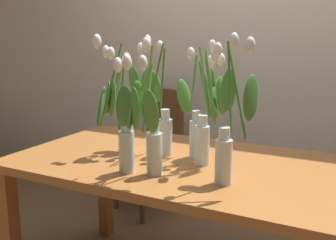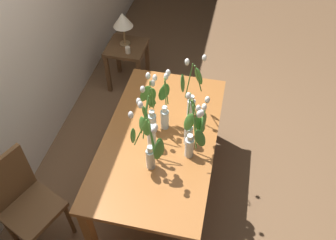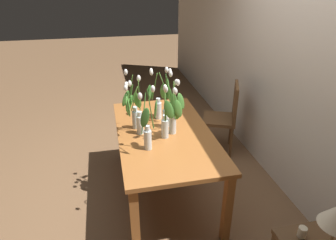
{
  "view_description": "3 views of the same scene",
  "coord_description": "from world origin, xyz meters",
  "px_view_note": "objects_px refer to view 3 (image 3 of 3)",
  "views": [
    {
      "loc": [
        0.77,
        -1.63,
        1.31
      ],
      "look_at": [
        -0.04,
        -0.06,
        0.94
      ],
      "focal_mm": 42.59,
      "sensor_mm": 36.0,
      "label": 1
    },
    {
      "loc": [
        -1.82,
        -0.46,
        2.92
      ],
      "look_at": [
        0.04,
        -0.06,
        0.91
      ],
      "focal_mm": 37.91,
      "sensor_mm": 36.0,
      "label": 2
    },
    {
      "loc": [
        2.5,
        -0.5,
        2.13
      ],
      "look_at": [
        0.07,
        0.02,
        0.9
      ],
      "focal_mm": 31.77,
      "sensor_mm": 36.0,
      "label": 3
    }
  ],
  "objects_px": {
    "dining_chair": "(226,114)",
    "dining_table": "(164,140)",
    "tulip_vase_0": "(166,108)",
    "tulip_vase_4": "(158,100)",
    "tulip_vase_5": "(133,112)",
    "tulip_vase_3": "(148,130)",
    "tulip_vase_6": "(175,113)",
    "tulip_vase_1": "(135,112)",
    "tulip_vase_2": "(166,121)",
    "pillar_candle": "(302,232)"
  },
  "relations": [
    {
      "from": "tulip_vase_4",
      "to": "dining_chair",
      "type": "height_order",
      "value": "tulip_vase_4"
    },
    {
      "from": "tulip_vase_0",
      "to": "tulip_vase_6",
      "type": "bearing_deg",
      "value": 10.84
    },
    {
      "from": "tulip_vase_6",
      "to": "tulip_vase_2",
      "type": "bearing_deg",
      "value": -54.76
    },
    {
      "from": "tulip_vase_2",
      "to": "tulip_vase_4",
      "type": "xyz_separation_m",
      "value": [
        -0.45,
        0.01,
        0.02
      ]
    },
    {
      "from": "dining_table",
      "to": "tulip_vase_1",
      "type": "relative_size",
      "value": 2.8
    },
    {
      "from": "tulip_vase_5",
      "to": "tulip_vase_3",
      "type": "bearing_deg",
      "value": 11.17
    },
    {
      "from": "dining_chair",
      "to": "dining_table",
      "type": "bearing_deg",
      "value": -54.39
    },
    {
      "from": "tulip_vase_0",
      "to": "tulip_vase_4",
      "type": "height_order",
      "value": "tulip_vase_0"
    },
    {
      "from": "tulip_vase_3",
      "to": "tulip_vase_5",
      "type": "bearing_deg",
      "value": -168.83
    },
    {
      "from": "dining_table",
      "to": "tulip_vase_3",
      "type": "distance_m",
      "value": 0.46
    },
    {
      "from": "tulip_vase_3",
      "to": "tulip_vase_6",
      "type": "distance_m",
      "value": 0.37
    },
    {
      "from": "tulip_vase_2",
      "to": "tulip_vase_5",
      "type": "xyz_separation_m",
      "value": [
        -0.28,
        -0.27,
        -0.0
      ]
    },
    {
      "from": "tulip_vase_4",
      "to": "dining_chair",
      "type": "xyz_separation_m",
      "value": [
        -0.35,
        0.94,
        -0.42
      ]
    },
    {
      "from": "tulip_vase_1",
      "to": "dining_chair",
      "type": "xyz_separation_m",
      "value": [
        -0.63,
        1.2,
        -0.44
      ]
    },
    {
      "from": "dining_table",
      "to": "dining_chair",
      "type": "relative_size",
      "value": 1.72
    },
    {
      "from": "dining_table",
      "to": "tulip_vase_1",
      "type": "xyz_separation_m",
      "value": [
        -0.03,
        -0.27,
        0.31
      ]
    },
    {
      "from": "tulip_vase_5",
      "to": "pillar_candle",
      "type": "bearing_deg",
      "value": 33.76
    },
    {
      "from": "tulip_vase_0",
      "to": "tulip_vase_1",
      "type": "xyz_separation_m",
      "value": [
        0.1,
        -0.32,
        0.03
      ]
    },
    {
      "from": "tulip_vase_2",
      "to": "tulip_vase_4",
      "type": "relative_size",
      "value": 1.01
    },
    {
      "from": "tulip_vase_3",
      "to": "tulip_vase_4",
      "type": "xyz_separation_m",
      "value": [
        -0.61,
        0.19,
        0.01
      ]
    },
    {
      "from": "tulip_vase_1",
      "to": "tulip_vase_5",
      "type": "relative_size",
      "value": 0.98
    },
    {
      "from": "tulip_vase_6",
      "to": "dining_chair",
      "type": "relative_size",
      "value": 0.6
    },
    {
      "from": "tulip_vase_0",
      "to": "tulip_vase_1",
      "type": "distance_m",
      "value": 0.34
    },
    {
      "from": "tulip_vase_0",
      "to": "dining_chair",
      "type": "bearing_deg",
      "value": 121.03
    },
    {
      "from": "tulip_vase_6",
      "to": "tulip_vase_0",
      "type": "bearing_deg",
      "value": -169.16
    },
    {
      "from": "tulip_vase_4",
      "to": "tulip_vase_1",
      "type": "bearing_deg",
      "value": -42.88
    },
    {
      "from": "dining_chair",
      "to": "tulip_vase_0",
      "type": "bearing_deg",
      "value": -58.97
    },
    {
      "from": "tulip_vase_2",
      "to": "tulip_vase_6",
      "type": "distance_m",
      "value": 0.13
    },
    {
      "from": "tulip_vase_5",
      "to": "tulip_vase_6",
      "type": "height_order",
      "value": "tulip_vase_5"
    },
    {
      "from": "tulip_vase_2",
      "to": "pillar_candle",
      "type": "xyz_separation_m",
      "value": [
        1.15,
        0.68,
        -0.34
      ]
    },
    {
      "from": "tulip_vase_2",
      "to": "tulip_vase_3",
      "type": "relative_size",
      "value": 0.93
    },
    {
      "from": "dining_table",
      "to": "tulip_vase_2",
      "type": "distance_m",
      "value": 0.31
    },
    {
      "from": "tulip_vase_5",
      "to": "dining_table",
      "type": "bearing_deg",
      "value": 63.13
    },
    {
      "from": "dining_table",
      "to": "tulip_vase_6",
      "type": "bearing_deg",
      "value": 54.41
    },
    {
      "from": "tulip_vase_0",
      "to": "dining_chair",
      "type": "relative_size",
      "value": 0.63
    },
    {
      "from": "tulip_vase_1",
      "to": "dining_chair",
      "type": "height_order",
      "value": "tulip_vase_1"
    },
    {
      "from": "dining_table",
      "to": "tulip_vase_0",
      "type": "relative_size",
      "value": 2.75
    },
    {
      "from": "tulip_vase_5",
      "to": "pillar_candle",
      "type": "relative_size",
      "value": 7.78
    },
    {
      "from": "tulip_vase_2",
      "to": "tulip_vase_5",
      "type": "height_order",
      "value": "tulip_vase_5"
    },
    {
      "from": "tulip_vase_3",
      "to": "tulip_vase_5",
      "type": "xyz_separation_m",
      "value": [
        -0.44,
        -0.09,
        -0.02
      ]
    },
    {
      "from": "tulip_vase_4",
      "to": "pillar_candle",
      "type": "height_order",
      "value": "tulip_vase_4"
    },
    {
      "from": "dining_table",
      "to": "dining_chair",
      "type": "distance_m",
      "value": 1.15
    },
    {
      "from": "dining_table",
      "to": "tulip_vase_5",
      "type": "height_order",
      "value": "tulip_vase_5"
    },
    {
      "from": "tulip_vase_2",
      "to": "tulip_vase_3",
      "type": "bearing_deg",
      "value": -49.44
    },
    {
      "from": "tulip_vase_1",
      "to": "tulip_vase_3",
      "type": "relative_size",
      "value": 0.97
    },
    {
      "from": "tulip_vase_1",
      "to": "tulip_vase_0",
      "type": "bearing_deg",
      "value": 108.2
    },
    {
      "from": "tulip_vase_1",
      "to": "tulip_vase_2",
      "type": "height_order",
      "value": "tulip_vase_1"
    },
    {
      "from": "tulip_vase_3",
      "to": "dining_chair",
      "type": "distance_m",
      "value": 1.54
    },
    {
      "from": "tulip_vase_3",
      "to": "tulip_vase_5",
      "type": "relative_size",
      "value": 1.01
    },
    {
      "from": "dining_table",
      "to": "tulip_vase_5",
      "type": "relative_size",
      "value": 2.74
    }
  ]
}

